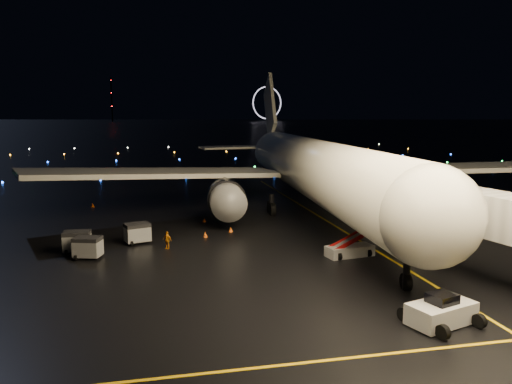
# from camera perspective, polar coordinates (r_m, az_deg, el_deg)

# --- Properties ---
(ground) EXTENTS (2000.00, 2000.00, 0.00)m
(ground) POSITION_cam_1_polar(r_m,az_deg,el_deg) (332.06, -10.81, 6.73)
(ground) COLOR black
(ground) RESTS_ON ground
(lane_centre) EXTENTS (0.25, 80.00, 0.02)m
(lane_centre) POSITION_cam_1_polar(r_m,az_deg,el_deg) (52.04, 10.25, -4.57)
(lane_centre) COLOR #DAAB0A
(lane_centre) RESTS_ON ground
(lane_cross) EXTENTS (60.00, 0.25, 0.02)m
(lane_cross) POSITION_cam_1_polar(r_m,az_deg,el_deg) (24.99, -5.35, -19.91)
(lane_cross) COLOR #DAAB0A
(lane_cross) RESTS_ON ground
(airliner) EXTENTS (70.70, 67.60, 18.89)m
(airliner) POSITION_cam_1_polar(r_m,az_deg,el_deg) (61.99, 5.82, 6.50)
(airliner) COLOR silver
(airliner) RESTS_ON ground
(pushback_tug) EXTENTS (4.36, 3.13, 1.87)m
(pushback_tug) POSITION_cam_1_polar(r_m,az_deg,el_deg) (31.32, 20.43, -12.43)
(pushback_tug) COLOR silver
(pushback_tug) RESTS_ON ground
(belt_loader) EXTENTS (6.14, 2.55, 2.89)m
(belt_loader) POSITION_cam_1_polar(r_m,az_deg,el_deg) (43.35, 10.69, -5.37)
(belt_loader) COLOR silver
(belt_loader) RESTS_ON ground
(crew_c) EXTENTS (0.96, 0.89, 1.59)m
(crew_c) POSITION_cam_1_polar(r_m,az_deg,el_deg) (45.76, -10.13, -5.43)
(crew_c) COLOR orange
(crew_c) RESTS_ON ground
(safety_cone_0) EXTENTS (0.51, 0.51, 0.53)m
(safety_cone_0) POSITION_cam_1_polar(r_m,az_deg,el_deg) (51.50, -2.90, -4.29)
(safety_cone_0) COLOR #F05D11
(safety_cone_0) RESTS_ON ground
(safety_cone_1) EXTENTS (0.48, 0.48, 0.49)m
(safety_cone_1) POSITION_cam_1_polar(r_m,az_deg,el_deg) (56.30, -5.93, -3.19)
(safety_cone_1) COLOR #F05D11
(safety_cone_1) RESTS_ON ground
(safety_cone_2) EXTENTS (0.59, 0.59, 0.52)m
(safety_cone_2) POSITION_cam_1_polar(r_m,az_deg,el_deg) (49.57, -5.81, -4.85)
(safety_cone_2) COLOR #F05D11
(safety_cone_2) RESTS_ON ground
(safety_cone_3) EXTENTS (0.64, 0.64, 0.55)m
(safety_cone_3) POSITION_cam_1_polar(r_m,az_deg,el_deg) (68.17, -18.17, -1.44)
(safety_cone_3) COLOR #F05D11
(safety_cone_3) RESTS_ON ground
(ferris_wheel) EXTENTS (49.33, 16.80, 52.00)m
(ferris_wheel) POSITION_cam_1_polar(r_m,az_deg,el_deg) (772.53, 1.28, 10.01)
(ferris_wheel) COLOR black
(ferris_wheel) RESTS_ON ground
(radio_mast) EXTENTS (1.80, 1.80, 64.00)m
(radio_mast) POSITION_cam_1_polar(r_m,az_deg,el_deg) (773.81, -16.17, 10.10)
(radio_mast) COLOR black
(radio_mast) RESTS_ON ground
(taxiway_lights) EXTENTS (164.00, 92.00, 0.36)m
(taxiway_lights) POSITION_cam_1_polar(r_m,az_deg,el_deg) (138.47, -8.94, 3.94)
(taxiway_lights) COLOR black
(taxiway_lights) RESTS_ON ground
(baggage_cart_0) EXTENTS (2.62, 2.19, 1.90)m
(baggage_cart_0) POSITION_cam_1_polar(r_m,az_deg,el_deg) (48.18, -13.41, -4.62)
(baggage_cart_0) COLOR gray
(baggage_cart_0) RESTS_ON ground
(baggage_cart_1) EXTENTS (2.51, 2.09, 1.84)m
(baggage_cart_1) POSITION_cam_1_polar(r_m,az_deg,el_deg) (44.39, -18.67, -6.05)
(baggage_cart_1) COLOR gray
(baggage_cart_1) RESTS_ON ground
(baggage_cart_2) EXTENTS (2.32, 1.69, 1.90)m
(baggage_cart_2) POSITION_cam_1_polar(r_m,az_deg,el_deg) (46.52, -19.76, -5.39)
(baggage_cart_2) COLOR gray
(baggage_cart_2) RESTS_ON ground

